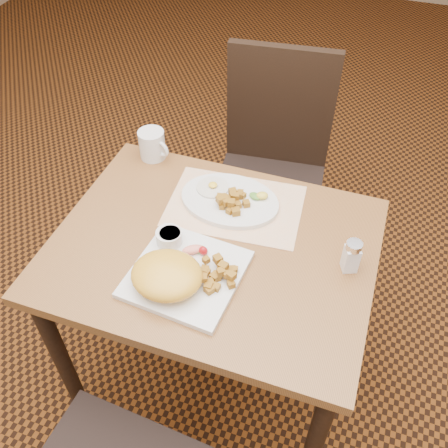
% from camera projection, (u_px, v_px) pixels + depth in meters
% --- Properties ---
extents(ground, '(8.00, 8.00, 0.00)m').
position_uv_depth(ground, '(216.00, 374.00, 1.94)').
color(ground, black).
rests_on(ground, ground).
extents(table, '(0.90, 0.70, 0.75)m').
position_uv_depth(table, '(213.00, 269.00, 1.48)').
color(table, brown).
rests_on(table, ground).
extents(chair_far, '(0.46, 0.47, 0.97)m').
position_uv_depth(chair_far, '(272.00, 161.00, 2.00)').
color(chair_far, black).
rests_on(chair_far, ground).
extents(placemat, '(0.42, 0.31, 0.00)m').
position_uv_depth(placemat, '(235.00, 206.00, 1.51)').
color(placemat, white).
rests_on(placemat, table).
extents(plate_square, '(0.30, 0.30, 0.02)m').
position_uv_depth(plate_square, '(186.00, 274.00, 1.32)').
color(plate_square, silver).
rests_on(plate_square, table).
extents(plate_oval, '(0.32, 0.24, 0.02)m').
position_uv_depth(plate_oval, '(230.00, 200.00, 1.52)').
color(plate_oval, silver).
rests_on(plate_oval, placemat).
extents(hollandaise_mound, '(0.19, 0.17, 0.07)m').
position_uv_depth(hollandaise_mound, '(166.00, 275.00, 1.27)').
color(hollandaise_mound, gold).
rests_on(hollandaise_mound, plate_square).
extents(ramekin, '(0.07, 0.07, 0.04)m').
position_uv_depth(ramekin, '(169.00, 237.00, 1.37)').
color(ramekin, silver).
rests_on(ramekin, plate_square).
extents(garnish_sq, '(0.08, 0.06, 0.03)m').
position_uv_depth(garnish_sq, '(197.00, 250.00, 1.36)').
color(garnish_sq, '#387223').
rests_on(garnish_sq, plate_square).
extents(fried_egg, '(0.10, 0.10, 0.02)m').
position_uv_depth(fried_egg, '(213.00, 187.00, 1.54)').
color(fried_egg, white).
rests_on(fried_egg, plate_oval).
extents(garnish_ov, '(0.07, 0.05, 0.02)m').
position_uv_depth(garnish_ov, '(259.00, 196.00, 1.51)').
color(garnish_ov, '#387223').
rests_on(garnish_ov, plate_oval).
extents(salt_shaker, '(0.06, 0.06, 0.10)m').
position_uv_depth(salt_shaker, '(352.00, 256.00, 1.31)').
color(salt_shaker, white).
rests_on(salt_shaker, table).
extents(coffee_mug, '(0.11, 0.09, 0.10)m').
position_uv_depth(coffee_mug, '(153.00, 145.00, 1.65)').
color(coffee_mug, silver).
rests_on(coffee_mug, table).
extents(home_fries_sq, '(0.11, 0.12, 0.04)m').
position_uv_depth(home_fries_sq, '(217.00, 274.00, 1.29)').
color(home_fries_sq, '#AB731B').
rests_on(home_fries_sq, plate_square).
extents(home_fries_ov, '(0.11, 0.11, 0.04)m').
position_uv_depth(home_fries_ov, '(232.00, 200.00, 1.48)').
color(home_fries_ov, '#AB731B').
rests_on(home_fries_ov, plate_oval).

